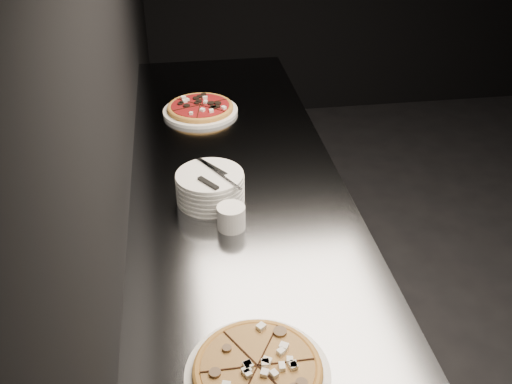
{
  "coord_description": "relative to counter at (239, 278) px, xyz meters",
  "views": [
    {
      "loc": [
        -2.31,
        -1.71,
        1.98
      ],
      "look_at": [
        -2.08,
        -0.13,
        0.95
      ],
      "focal_mm": 40.0,
      "sensor_mm": 36.0,
      "label": 1
    }
  ],
  "objects": [
    {
      "name": "wall_left",
      "position": [
        -0.37,
        0.0,
        0.94
      ],
      "size": [
        0.02,
        5.0,
        2.8
      ],
      "primitive_type": "cube",
      "color": "black",
      "rests_on": "floor"
    },
    {
      "name": "counter",
      "position": [
        0.0,
        0.0,
        0.0
      ],
      "size": [
        0.74,
        2.44,
        0.92
      ],
      "color": "slate",
      "rests_on": "floor"
    },
    {
      "name": "pizza_mushroom",
      "position": [
        -0.05,
        -0.86,
        0.48
      ],
      "size": [
        0.33,
        0.33,
        0.04
      ],
      "rotation": [
        0.0,
        0.0,
        0.0
      ],
      "color": "white",
      "rests_on": "counter"
    },
    {
      "name": "pizza_tomato",
      "position": [
        -0.09,
        0.57,
        0.48
      ],
      "size": [
        0.37,
        0.37,
        0.04
      ],
      "rotation": [
        0.0,
        0.0,
        0.35
      ],
      "color": "white",
      "rests_on": "counter"
    },
    {
      "name": "plate_stack",
      "position": [
        -0.1,
        -0.12,
        0.51
      ],
      "size": [
        0.22,
        0.22,
        0.1
      ],
      "color": "white",
      "rests_on": "counter"
    },
    {
      "name": "cutlery",
      "position": [
        -0.09,
        -0.13,
        0.56
      ],
      "size": [
        0.11,
        0.23,
        0.01
      ],
      "rotation": [
        0.0,
        0.0,
        0.61
      ],
      "color": "#B6B9BD",
      "rests_on": "plate_stack"
    },
    {
      "name": "ramekin",
      "position": [
        -0.05,
        -0.28,
        0.5
      ],
      "size": [
        0.09,
        0.09,
        0.08
      ],
      "color": "white",
      "rests_on": "counter"
    }
  ]
}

